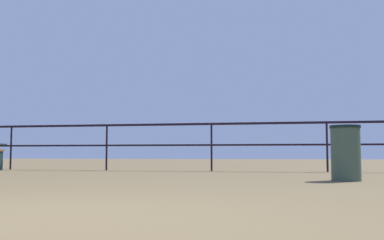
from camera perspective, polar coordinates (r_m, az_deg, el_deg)
name	(u,v)px	position (r m, az deg, el deg)	size (l,w,h in m)	color
ground_plane	(15,220)	(2.79, -21.79, -11.89)	(60.00, 60.00, 0.00)	brown
pier_railing	(211,135)	(9.93, 2.52, -1.93)	(19.92, 0.05, 1.07)	black
trash_bin	(346,153)	(6.64, 19.14, -4.01)	(0.43, 0.43, 0.78)	#384D3E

